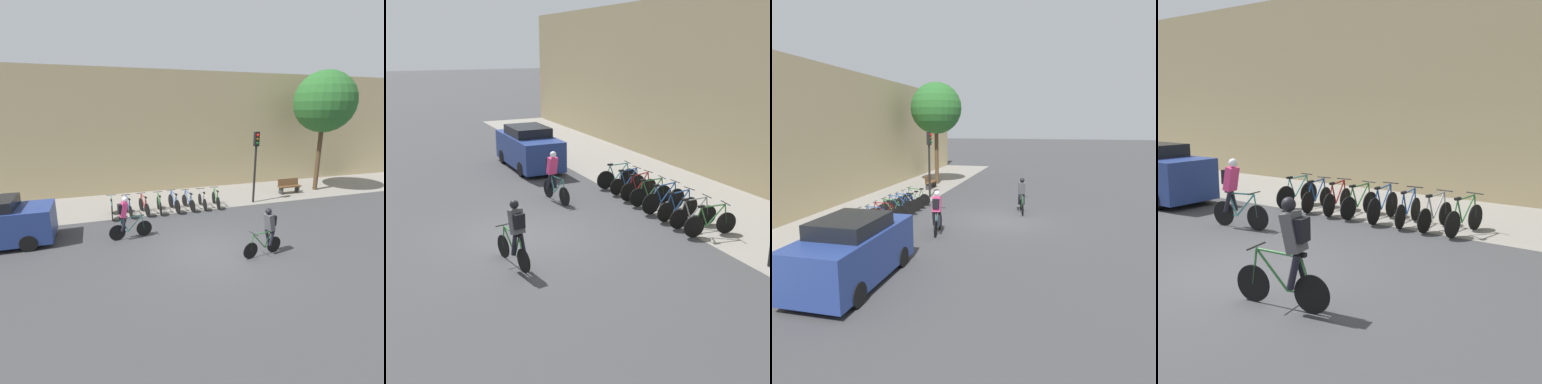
# 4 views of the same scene
# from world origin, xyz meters

# --- Properties ---
(ground) EXTENTS (200.00, 200.00, 0.00)m
(ground) POSITION_xyz_m (0.00, 0.00, 0.00)
(ground) COLOR #3D3D3F
(kerb_strip) EXTENTS (44.00, 4.50, 0.01)m
(kerb_strip) POSITION_xyz_m (0.00, 6.75, 0.00)
(kerb_strip) COLOR gray
(kerb_strip) RESTS_ON ground
(building_facade) EXTENTS (44.00, 0.60, 7.28)m
(building_facade) POSITION_xyz_m (0.00, 9.30, 3.64)
(building_facade) COLOR tan
(building_facade) RESTS_ON ground
(cyclist_pink) EXTENTS (1.73, 0.52, 1.76)m
(cyclist_pink) POSITION_xyz_m (-2.84, 2.13, 0.95)
(cyclist_pink) COLOR black
(cyclist_pink) RESTS_ON ground
(cyclist_grey) EXTENTS (1.64, 0.55, 1.74)m
(cyclist_grey) POSITION_xyz_m (1.78, -0.75, 0.95)
(cyclist_grey) COLOR black
(cyclist_grey) RESTS_ON ground
(parked_bike_0) EXTENTS (0.46, 1.70, 0.99)m
(parked_bike_0) POSITION_xyz_m (-3.22, 4.94, 0.41)
(parked_bike_0) COLOR black
(parked_bike_0) RESTS_ON ground
(parked_bike_1) EXTENTS (0.46, 1.58, 0.94)m
(parked_bike_1) POSITION_xyz_m (-2.45, 4.94, 0.38)
(parked_bike_1) COLOR black
(parked_bike_1) RESTS_ON ground
(parked_bike_2) EXTENTS (0.46, 1.64, 0.96)m
(parked_bike_2) POSITION_xyz_m (-1.68, 4.94, 0.40)
(parked_bike_2) COLOR black
(parked_bike_2) RESTS_ON ground
(parked_bike_3) EXTENTS (0.46, 1.63, 0.96)m
(parked_bike_3) POSITION_xyz_m (-0.92, 4.94, 0.39)
(parked_bike_3) COLOR black
(parked_bike_3) RESTS_ON ground
(parked_bike_4) EXTENTS (0.46, 1.76, 0.99)m
(parked_bike_4) POSITION_xyz_m (-0.15, 4.94, 0.41)
(parked_bike_4) COLOR black
(parked_bike_4) RESTS_ON ground
(parked_bike_5) EXTENTS (0.46, 1.66, 0.95)m
(parked_bike_5) POSITION_xyz_m (0.62, 4.94, 0.39)
(parked_bike_5) COLOR black
(parked_bike_5) RESTS_ON ground
(parked_bike_6) EXTENTS (0.46, 1.63, 0.94)m
(parked_bike_6) POSITION_xyz_m (1.39, 4.94, 0.38)
(parked_bike_6) COLOR black
(parked_bike_6) RESTS_ON ground
(parked_bike_7) EXTENTS (0.46, 1.68, 0.96)m
(parked_bike_7) POSITION_xyz_m (2.16, 4.94, 0.39)
(parked_bike_7) COLOR black
(parked_bike_7) RESTS_ON ground
(traffic_light_pole) EXTENTS (0.26, 0.30, 3.88)m
(traffic_light_pole) POSITION_xyz_m (4.42, 4.94, 2.67)
(traffic_light_pole) COLOR black
(traffic_light_pole) RESTS_ON ground
(bench) EXTENTS (1.43, 0.44, 0.89)m
(bench) POSITION_xyz_m (7.43, 5.94, 0.46)
(bench) COLOR brown
(bench) RESTS_ON ground
(parked_car) EXTENTS (4.30, 1.84, 1.85)m
(parked_car) POSITION_xyz_m (-7.69, 2.96, 0.90)
(parked_car) COLOR navy
(parked_car) RESTS_ON ground
(street_tree_0) EXTENTS (3.64, 3.64, 7.28)m
(street_tree_0) POSITION_xyz_m (9.59, 6.17, 5.44)
(street_tree_0) COLOR #4C3823
(street_tree_0) RESTS_ON ground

